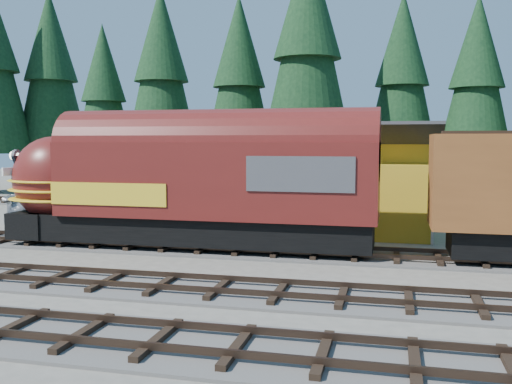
% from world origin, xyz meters
% --- Properties ---
extents(ground, '(120.00, 120.00, 0.00)m').
position_xyz_m(ground, '(0.00, 0.00, 0.00)').
color(ground, '#6B665B').
rests_on(ground, ground).
extents(track_spur, '(32.00, 3.20, 0.33)m').
position_xyz_m(track_spur, '(-10.00, 18.00, 0.06)').
color(track_spur, '#4C4947').
rests_on(track_spur, ground).
extents(depot, '(12.80, 7.00, 5.30)m').
position_xyz_m(depot, '(-0.00, 10.50, 2.96)').
color(depot, gold).
rests_on(depot, ground).
extents(conifer_backdrop, '(79.18, 23.80, 17.15)m').
position_xyz_m(conifer_backdrop, '(5.47, 24.40, 10.18)').
color(conifer_backdrop, black).
rests_on(conifer_backdrop, ground).
extents(locomotive, '(15.85, 3.15, 4.31)m').
position_xyz_m(locomotive, '(-4.27, 4.00, 2.52)').
color(locomotive, black).
rests_on(locomotive, ground).
extents(caboose, '(9.07, 2.63, 4.72)m').
position_xyz_m(caboose, '(-7.90, 18.00, 2.37)').
color(caboose, black).
rests_on(caboose, ground).
extents(pickup_truck_a, '(6.88, 4.78, 1.75)m').
position_xyz_m(pickup_truck_a, '(-7.98, 8.10, 0.87)').
color(pickup_truck_a, black).
rests_on(pickup_truck_a, ground).
extents(pickup_truck_b, '(6.13, 4.49, 1.65)m').
position_xyz_m(pickup_truck_b, '(-12.67, 9.02, 0.83)').
color(pickup_truck_b, '#AFB2B7').
rests_on(pickup_truck_b, ground).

